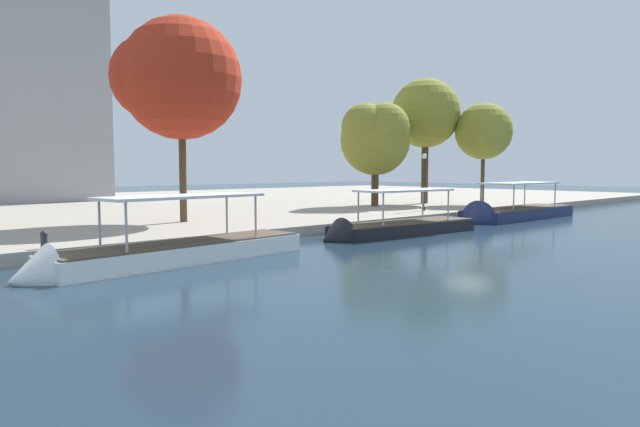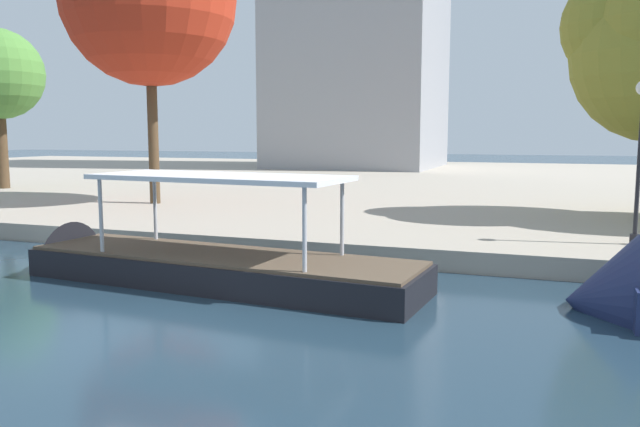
% 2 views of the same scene
% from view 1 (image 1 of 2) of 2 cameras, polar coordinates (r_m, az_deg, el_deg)
% --- Properties ---
extents(ground_plane, '(220.00, 220.00, 0.00)m').
position_cam_1_polar(ground_plane, '(32.48, 15.02, -2.68)').
color(ground_plane, '#1E3342').
extents(dock_promenade, '(120.00, 55.00, 0.62)m').
position_cam_1_polar(dock_promenade, '(59.16, -15.20, 0.81)').
color(dock_promenade, '#A39989').
rests_on(dock_promenade, ground_plane).
extents(tour_boat_0, '(13.05, 3.65, 3.91)m').
position_cam_1_polar(tour_boat_0, '(24.40, -15.66, -4.32)').
color(tour_boat_0, white).
rests_on(tour_boat_0, ground_plane).
extents(tour_boat_1, '(11.79, 3.47, 3.84)m').
position_cam_1_polar(tour_boat_1, '(34.06, 7.44, -1.81)').
color(tour_boat_1, black).
rests_on(tour_boat_1, ground_plane).
extents(tour_boat_2, '(13.80, 3.36, 4.26)m').
position_cam_1_polar(tour_boat_2, '(47.20, 19.00, -0.17)').
color(tour_boat_2, navy).
rests_on(tour_boat_2, ground_plane).
extents(mooring_bollard_0, '(0.32, 0.32, 0.79)m').
position_cam_1_polar(mooring_bollard_0, '(26.51, -26.34, -2.34)').
color(mooring_bollard_0, '#2D2D33').
rests_on(mooring_bollard_0, dock_promenade).
extents(lamp_post, '(0.42, 0.42, 4.64)m').
position_cam_1_polar(lamp_post, '(46.25, 10.58, 3.95)').
color(lamp_post, black).
rests_on(lamp_post, dock_promenade).
extents(tree_1, '(6.70, 6.61, 9.29)m').
position_cam_1_polar(tree_1, '(51.01, 5.68, 7.93)').
color(tree_1, '#4C3823').
rests_on(tree_1, dock_promenade).
extents(tree_2, '(5.41, 5.41, 9.71)m').
position_cam_1_polar(tree_2, '(56.19, 16.36, 8.13)').
color(tree_2, '#4C3823').
rests_on(tree_2, dock_promenade).
extents(tree_3, '(7.89, 7.68, 12.92)m').
position_cam_1_polar(tree_3, '(37.45, -14.71, 13.39)').
color(tree_3, '#4C3823').
rests_on(tree_3, dock_promenade).
extents(tree_4, '(6.76, 6.76, 12.25)m').
position_cam_1_polar(tree_4, '(56.81, 10.71, 10.01)').
color(tree_4, '#4C3823').
rests_on(tree_4, dock_promenade).
extents(office_tower, '(14.68, 14.66, 42.06)m').
position_cam_1_polar(office_tower, '(70.83, -28.81, 17.56)').
color(office_tower, '#939399').
rests_on(office_tower, dock_promenade).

